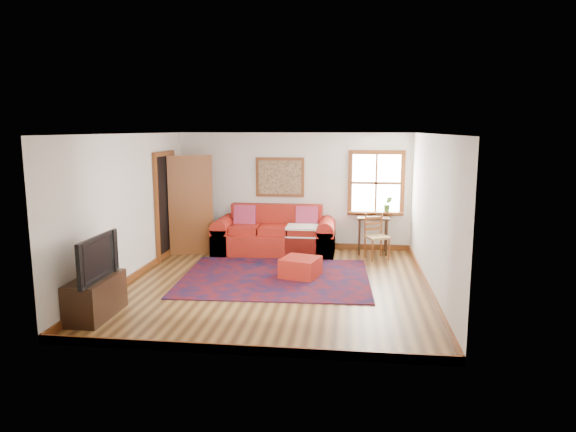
# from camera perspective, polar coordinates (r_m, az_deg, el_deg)

# --- Properties ---
(ground) EXTENTS (5.50, 5.50, 0.00)m
(ground) POSITION_cam_1_polar(r_m,az_deg,el_deg) (8.68, -1.38, -7.61)
(ground) COLOR #492C13
(ground) RESTS_ON ground
(room_envelope) EXTENTS (5.04, 5.54, 2.52)m
(room_envelope) POSITION_cam_1_polar(r_m,az_deg,el_deg) (8.36, -1.41, 3.30)
(room_envelope) COLOR silver
(room_envelope) RESTS_ON ground
(window) EXTENTS (1.18, 0.20, 1.38)m
(window) POSITION_cam_1_polar(r_m,az_deg,el_deg) (11.00, 9.91, 2.91)
(window) COLOR white
(window) RESTS_ON ground
(doorway) EXTENTS (0.89, 1.08, 2.14)m
(doorway) POSITION_cam_1_polar(r_m,az_deg,el_deg) (10.66, -11.80, 1.32)
(doorway) COLOR black
(doorway) RESTS_ON ground
(framed_artwork) EXTENTS (1.05, 0.07, 0.85)m
(framed_artwork) POSITION_cam_1_polar(r_m,az_deg,el_deg) (11.07, -0.91, 4.33)
(framed_artwork) COLOR brown
(framed_artwork) RESTS_ON ground
(persian_rug) EXTENTS (3.35, 2.73, 0.02)m
(persian_rug) POSITION_cam_1_polar(r_m,az_deg,el_deg) (9.04, -1.42, -6.84)
(persian_rug) COLOR #530B0D
(persian_rug) RESTS_ON ground
(red_leather_sofa) EXTENTS (2.51, 1.04, 0.98)m
(red_leather_sofa) POSITION_cam_1_polar(r_m,az_deg,el_deg) (10.82, -1.45, -2.36)
(red_leather_sofa) COLOR #A61F15
(red_leather_sofa) RESTS_ON ground
(red_ottoman) EXTENTS (0.76, 0.76, 0.35)m
(red_ottoman) POSITION_cam_1_polar(r_m,az_deg,el_deg) (9.04, 1.39, -5.75)
(red_ottoman) COLOR #A61F15
(red_ottoman) RESTS_ON ground
(side_table) EXTENTS (0.65, 0.49, 0.78)m
(side_table) POSITION_cam_1_polar(r_m,az_deg,el_deg) (10.80, 9.42, -0.73)
(side_table) COLOR #321D10
(side_table) RESTS_ON ground
(ladder_back_chair) EXTENTS (0.55, 0.54, 0.90)m
(ladder_back_chair) POSITION_cam_1_polar(r_m,az_deg,el_deg) (10.43, 9.74, -2.05)
(ladder_back_chair) COLOR tan
(ladder_back_chair) RESTS_ON ground
(media_cabinet) EXTENTS (0.46, 1.02, 0.56)m
(media_cabinet) POSITION_cam_1_polar(r_m,az_deg,el_deg) (7.66, -20.58, -8.44)
(media_cabinet) COLOR #321D10
(media_cabinet) RESTS_ON ground
(television) EXTENTS (0.14, 1.06, 0.61)m
(television) POSITION_cam_1_polar(r_m,az_deg,el_deg) (7.41, -21.06, -4.37)
(television) COLOR black
(television) RESTS_ON media_cabinet
(candle_hurricane) EXTENTS (0.12, 0.12, 0.18)m
(candle_hurricane) POSITION_cam_1_polar(r_m,az_deg,el_deg) (7.87, -19.08, -5.10)
(candle_hurricane) COLOR silver
(candle_hurricane) RESTS_ON media_cabinet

